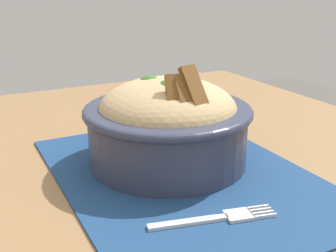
# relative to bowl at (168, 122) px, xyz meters

# --- Properties ---
(table) EXTENTS (1.05, 0.82, 0.77)m
(table) POSITION_rel_bowl_xyz_m (0.06, -0.00, -0.14)
(table) COLOR olive
(table) RESTS_ON ground_plane
(placemat) EXTENTS (0.40, 0.29, 0.00)m
(placemat) POSITION_rel_bowl_xyz_m (0.04, 0.00, -0.06)
(placemat) COLOR navy
(placemat) RESTS_ON table
(bowl) EXTENTS (0.22, 0.22, 0.14)m
(bowl) POSITION_rel_bowl_xyz_m (0.00, 0.00, 0.00)
(bowl) COLOR #2D3347
(bowl) RESTS_ON placemat
(fork) EXTENTS (0.04, 0.13, 0.00)m
(fork) POSITION_rel_bowl_xyz_m (0.15, -0.02, -0.05)
(fork) COLOR silver
(fork) RESTS_ON placemat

